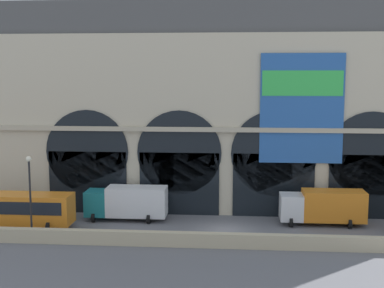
% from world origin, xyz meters
% --- Properties ---
extents(ground_plane, '(200.00, 200.00, 0.00)m').
position_xyz_m(ground_plane, '(0.00, 0.00, 0.00)').
color(ground_plane, slate).
extents(quay_parapet_wall, '(90.00, 0.70, 1.14)m').
position_xyz_m(quay_parapet_wall, '(0.00, -4.32, 0.57)').
color(quay_parapet_wall, '#BCAD8C').
rests_on(quay_parapet_wall, ground).
extents(station_building, '(46.49, 5.01, 20.41)m').
position_xyz_m(station_building, '(0.04, 7.28, 9.92)').
color(station_building, beige).
rests_on(station_building, ground).
extents(bus_west, '(11.00, 3.25, 3.10)m').
position_xyz_m(bus_west, '(-18.78, -0.75, 1.78)').
color(bus_west, orange).
rests_on(bus_west, ground).
extents(box_truck_midwest, '(7.50, 2.91, 3.12)m').
position_xyz_m(box_truck_midwest, '(-9.08, 2.74, 1.70)').
color(box_truck_midwest, '#19727A').
rests_on(box_truck_midwest, ground).
extents(box_truck_mideast, '(7.50, 2.91, 3.12)m').
position_xyz_m(box_truck_mideast, '(8.77, 2.63, 1.70)').
color(box_truck_mideast, white).
rests_on(box_truck_mideast, ground).
extents(street_lamp_quayside, '(0.44, 0.44, 6.90)m').
position_xyz_m(street_lamp_quayside, '(-15.74, -3.52, 4.41)').
color(street_lamp_quayside, black).
rests_on(street_lamp_quayside, ground).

